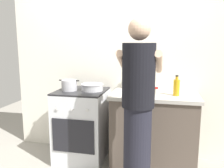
# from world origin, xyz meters

# --- Properties ---
(ground) EXTENTS (6.00, 6.00, 0.00)m
(ground) POSITION_xyz_m (0.00, 0.00, 0.00)
(ground) COLOR gray
(back_wall) EXTENTS (3.20, 0.10, 2.50)m
(back_wall) POSITION_xyz_m (0.20, 0.50, 1.25)
(back_wall) COLOR silver
(back_wall) RESTS_ON ground
(countertop) EXTENTS (1.00, 0.60, 0.90)m
(countertop) POSITION_xyz_m (0.55, 0.15, 0.45)
(countertop) COLOR brown
(countertop) RESTS_ON ground
(stove_range) EXTENTS (0.60, 0.62, 0.90)m
(stove_range) POSITION_xyz_m (-0.35, 0.15, 0.45)
(stove_range) COLOR silver
(stove_range) RESTS_ON ground
(pot) EXTENTS (0.26, 0.19, 0.13)m
(pot) POSITION_xyz_m (-0.49, 0.11, 0.97)
(pot) COLOR #B2B2B7
(pot) RESTS_ON stove_range
(mixing_bowl) EXTENTS (0.28, 0.28, 0.09)m
(mixing_bowl) POSITION_xyz_m (-0.21, 0.17, 0.95)
(mixing_bowl) COLOR #B7B7BC
(mixing_bowl) RESTS_ON stove_range
(utensil_crock) EXTENTS (0.10, 0.10, 0.33)m
(utensil_crock) POSITION_xyz_m (0.31, 0.32, 1.00)
(utensil_crock) COLOR silver
(utensil_crock) RESTS_ON countertop
(spice_bottle) EXTENTS (0.04, 0.04, 0.09)m
(spice_bottle) POSITION_xyz_m (0.57, 0.07, 0.94)
(spice_bottle) COLOR silver
(spice_bottle) RESTS_ON countertop
(oil_bottle) EXTENTS (0.07, 0.07, 0.23)m
(oil_bottle) POSITION_xyz_m (0.79, 0.10, 1.00)
(oil_bottle) COLOR gold
(oil_bottle) RESTS_ON countertop
(person) EXTENTS (0.41, 0.50, 1.70)m
(person) POSITION_xyz_m (0.42, -0.45, 0.86)
(person) COLOR black
(person) RESTS_ON ground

